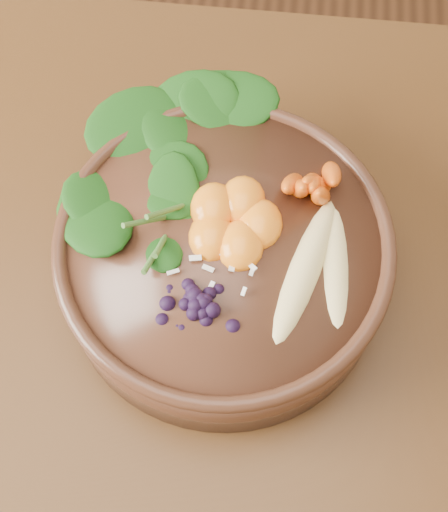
# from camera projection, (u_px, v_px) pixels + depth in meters

# --- Properties ---
(ground) EXTENTS (4.00, 4.00, 0.00)m
(ground) POSITION_uv_depth(u_px,v_px,m) (83.00, 461.00, 1.38)
(ground) COLOR #381E0F
(ground) RESTS_ON ground
(stoneware_bowl) EXTENTS (0.38, 0.38, 0.08)m
(stoneware_bowl) POSITION_uv_depth(u_px,v_px,m) (224.00, 260.00, 0.69)
(stoneware_bowl) COLOR #4B2A1B
(stoneware_bowl) RESTS_ON dining_table
(kale_heap) EXTENTS (0.24, 0.23, 0.05)m
(kale_heap) POSITION_uv_depth(u_px,v_px,m) (199.00, 155.00, 0.66)
(kale_heap) COLOR #1A4E13
(kale_heap) RESTS_ON stoneware_bowl
(carrot_cluster) EXTENTS (0.08, 0.08, 0.09)m
(carrot_cluster) POSITION_uv_depth(u_px,v_px,m) (316.00, 159.00, 0.63)
(carrot_cluster) COLOR #DE5E16
(carrot_cluster) RESTS_ON stoneware_bowl
(banana_halves) EXTENTS (0.08, 0.17, 0.03)m
(banana_halves) POSITION_uv_depth(u_px,v_px,m) (322.00, 260.00, 0.62)
(banana_halves) COLOR #E0CC84
(banana_halves) RESTS_ON stoneware_bowl
(mandarin_cluster) EXTENTS (0.11, 0.12, 0.03)m
(mandarin_cluster) POSITION_uv_depth(u_px,v_px,m) (234.00, 215.00, 0.64)
(mandarin_cluster) COLOR orange
(mandarin_cluster) RESTS_ON stoneware_bowl
(blueberry_pile) EXTENTS (0.17, 0.14, 0.04)m
(blueberry_pile) POSITION_uv_depth(u_px,v_px,m) (201.00, 295.00, 0.60)
(blueberry_pile) COLOR black
(blueberry_pile) RESTS_ON stoneware_bowl
(coconut_flakes) EXTENTS (0.11, 0.10, 0.01)m
(coconut_flakes) POSITION_uv_depth(u_px,v_px,m) (218.00, 260.00, 0.64)
(coconut_flakes) COLOR white
(coconut_flakes) RESTS_ON stoneware_bowl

